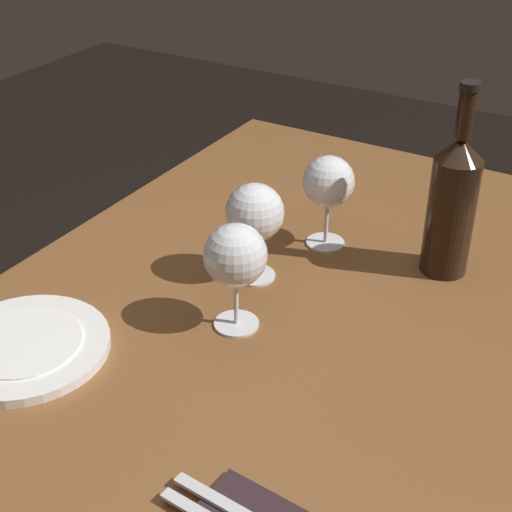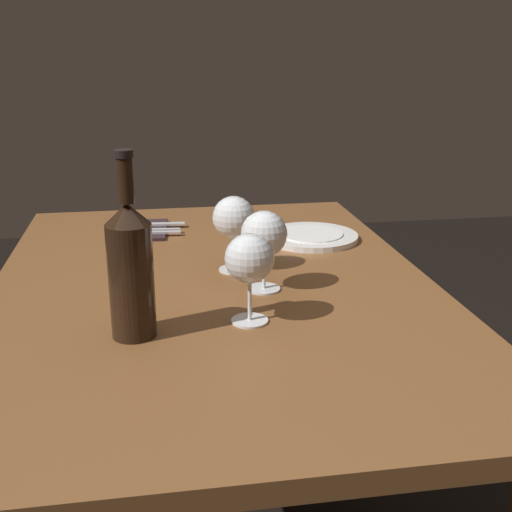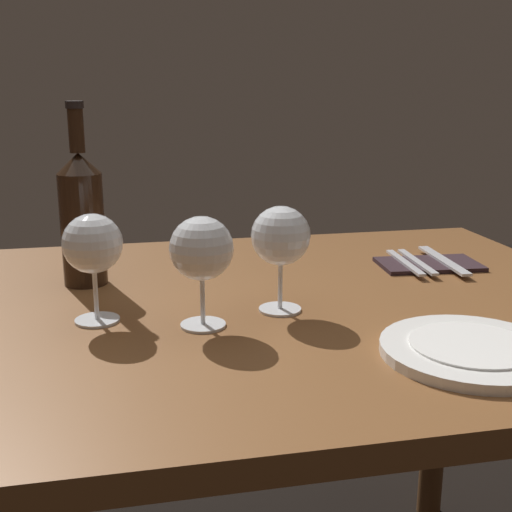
{
  "view_description": "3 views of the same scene",
  "coord_description": "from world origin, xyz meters",
  "views": [
    {
      "loc": [
        0.81,
        0.42,
        1.4
      ],
      "look_at": [
        0.06,
        -0.02,
        0.86
      ],
      "focal_mm": 52.68,
      "sensor_mm": 36.0,
      "label": 1
    },
    {
      "loc": [
        -1.26,
        0.12,
        1.21
      ],
      "look_at": [
        -0.03,
        -0.08,
        0.8
      ],
      "focal_mm": 45.67,
      "sensor_mm": 36.0,
      "label": 2
    },
    {
      "loc": [
        -0.17,
        -0.99,
        1.08
      ],
      "look_at": [
        0.03,
        -0.03,
        0.82
      ],
      "focal_mm": 46.16,
      "sensor_mm": 36.0,
      "label": 3
    }
  ],
  "objects": [
    {
      "name": "dining_table",
      "position": [
        0.0,
        0.0,
        0.65
      ],
      "size": [
        1.3,
        0.9,
        0.74
      ],
      "color": "brown",
      "rests_on": "ground"
    },
    {
      "name": "wine_glass_left",
      "position": [
        -0.06,
        -0.09,
        0.85
      ],
      "size": [
        0.09,
        0.09,
        0.16
      ],
      "color": "white",
      "rests_on": "dining_table"
    },
    {
      "name": "wine_glass_right",
      "position": [
        0.07,
        -0.05,
        0.86
      ],
      "size": [
        0.09,
        0.09,
        0.16
      ],
      "color": "white",
      "rests_on": "dining_table"
    },
    {
      "name": "wine_glass_centre",
      "position": [
        -0.21,
        -0.04,
        0.86
      ],
      "size": [
        0.09,
        0.09,
        0.16
      ],
      "color": "white",
      "rests_on": "dining_table"
    },
    {
      "name": "wine_bottle",
      "position": [
        -0.23,
        0.16,
        0.86
      ],
      "size": [
        0.08,
        0.08,
        0.31
      ],
      "color": "black",
      "rests_on": "dining_table"
    },
    {
      "name": "dinner_plate",
      "position": [
        0.27,
        -0.27,
        0.75
      ],
      "size": [
        0.24,
        0.24,
        0.02
      ],
      "color": "white",
      "rests_on": "dining_table"
    },
    {
      "name": "folded_napkin",
      "position": [
        0.41,
        0.14,
        0.74
      ],
      "size": [
        0.2,
        0.12,
        0.01
      ],
      "color": "#2D1E23",
      "rests_on": "dining_table"
    },
    {
      "name": "fork_inner",
      "position": [
        0.39,
        0.14,
        0.75
      ],
      "size": [
        0.03,
        0.18,
        0.0
      ],
      "color": "silver",
      "rests_on": "folded_napkin"
    },
    {
      "name": "fork_outer",
      "position": [
        0.36,
        0.14,
        0.75
      ],
      "size": [
        0.03,
        0.18,
        0.0
      ],
      "color": "silver",
      "rests_on": "folded_napkin"
    },
    {
      "name": "table_knife",
      "position": [
        0.44,
        0.14,
        0.75
      ],
      "size": [
        0.04,
        0.21,
        0.0
      ],
      "color": "silver",
      "rests_on": "folded_napkin"
    }
  ]
}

